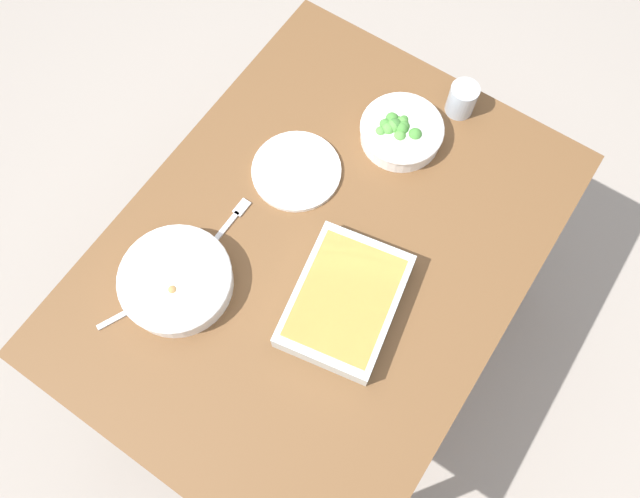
% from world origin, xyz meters
% --- Properties ---
extents(ground_plane, '(6.00, 6.00, 0.00)m').
position_xyz_m(ground_plane, '(0.00, 0.00, 0.00)').
color(ground_plane, '#9E9389').
extents(dining_table, '(1.20, 0.90, 0.74)m').
position_xyz_m(dining_table, '(0.00, 0.00, 0.65)').
color(dining_table, brown).
rests_on(dining_table, ground_plane).
extents(stew_bowl, '(0.26, 0.26, 0.06)m').
position_xyz_m(stew_bowl, '(0.25, -0.22, 0.77)').
color(stew_bowl, white).
rests_on(stew_bowl, dining_table).
extents(broccoli_bowl, '(0.21, 0.21, 0.07)m').
position_xyz_m(broccoli_bowl, '(-0.36, -0.00, 0.77)').
color(broccoli_bowl, white).
rests_on(broccoli_bowl, dining_table).
extents(baking_dish, '(0.34, 0.27, 0.06)m').
position_xyz_m(baking_dish, '(0.08, 0.12, 0.77)').
color(baking_dish, silver).
rests_on(baking_dish, dining_table).
extents(drink_cup, '(0.07, 0.07, 0.08)m').
position_xyz_m(drink_cup, '(-0.52, 0.08, 0.78)').
color(drink_cup, '#B2BCC6').
rests_on(drink_cup, dining_table).
extents(side_plate, '(0.22, 0.22, 0.01)m').
position_xyz_m(side_plate, '(-0.14, -0.16, 0.75)').
color(side_plate, white).
rests_on(side_plate, dining_table).
extents(spoon_by_stew, '(0.17, 0.09, 0.01)m').
position_xyz_m(spoon_by_stew, '(0.33, -0.26, 0.74)').
color(spoon_by_stew, silver).
rests_on(spoon_by_stew, dining_table).
extents(fork_on_table, '(0.18, 0.02, 0.01)m').
position_xyz_m(fork_on_table, '(0.07, -0.22, 0.74)').
color(fork_on_table, silver).
rests_on(fork_on_table, dining_table).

